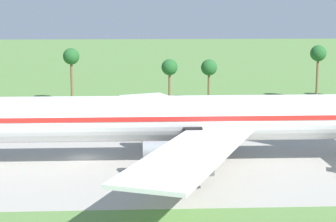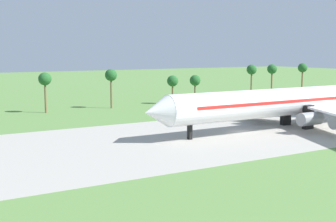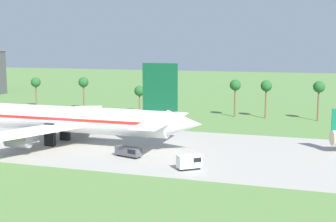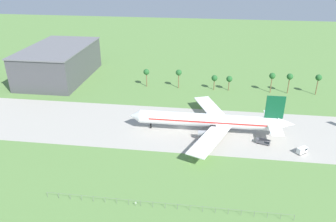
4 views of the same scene
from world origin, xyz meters
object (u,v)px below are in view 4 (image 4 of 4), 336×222
at_px(baggage_tug, 302,150).
at_px(no_stopping_sign, 136,204).
at_px(catering_van, 264,142).
at_px(terminal_building, 59,63).
at_px(jet_airliner, 211,121).

distance_m(baggage_tug, no_stopping_sign, 72.68).
bearing_deg(catering_van, no_stopping_sign, -135.44).
bearing_deg(catering_van, terminal_building, 150.56).
bearing_deg(no_stopping_sign, terminal_building, 123.82).
xyz_separation_m(jet_airliner, catering_van, (23.15, -7.78, -4.71)).
height_order(baggage_tug, no_stopping_sign, baggage_tug).
xyz_separation_m(catering_van, terminal_building, (-122.92, 69.38, 9.30)).
height_order(jet_airliner, no_stopping_sign, jet_airliner).
distance_m(jet_airliner, catering_van, 24.87).
bearing_deg(baggage_tug, catering_van, 159.70).
relative_size(no_stopping_sign, terminal_building, 0.03).
height_order(catering_van, terminal_building, terminal_building).
distance_m(jet_airliner, baggage_tug, 40.31).
bearing_deg(terminal_building, baggage_tug, -28.53).
xyz_separation_m(jet_airliner, terminal_building, (-99.77, 61.60, 4.59)).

